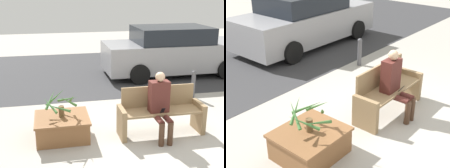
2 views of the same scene
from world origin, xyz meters
The scene contains 8 objects.
ground_plane centered at (0.00, 0.00, 0.00)m, with size 30.00×30.00×0.00m, color #ADA89E.
road_surface centered at (0.00, 5.31, 0.00)m, with size 20.00×6.00×0.01m, color #38383A.
bench centered at (0.08, 0.26, 0.44)m, with size 1.67×0.50×0.92m.
person_seated centered at (0.00, 0.08, 0.70)m, with size 0.37×0.60×1.28m.
planter_box centered at (-1.82, 0.43, 0.23)m, with size 1.01×0.90×0.43m.
potted_plant centered at (-1.83, 0.43, 0.70)m, with size 0.67×0.67×0.51m.
parked_car centered at (2.02, 4.36, 0.77)m, with size 4.56×1.98×1.57m.
bollard_post centered at (1.65, 2.05, 0.38)m, with size 0.12×0.12×0.72m.
Camera 2 is at (-4.53, -2.38, 3.05)m, focal length 50.00 mm.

